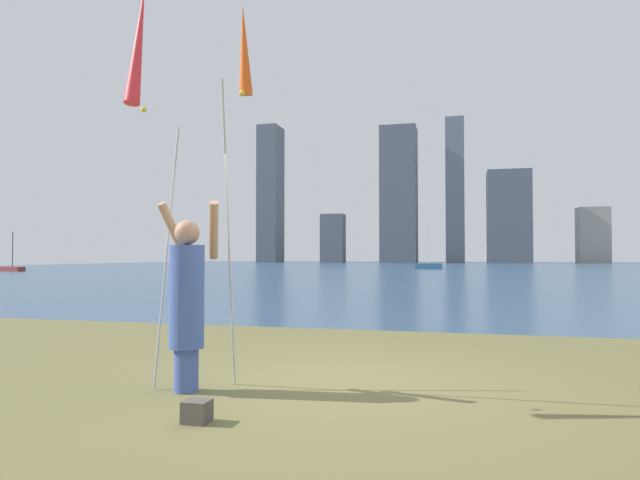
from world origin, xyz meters
TOP-DOWN VIEW (x-y plane):
  - ground at (0.00, 50.95)m, footprint 120.00×138.00m
  - person at (-1.55, -0.69)m, footprint 0.73×0.54m
  - kite_flag_left at (-1.92, -1.04)m, footprint 0.16×1.04m
  - kite_flag_right at (-1.19, -0.06)m, footprint 0.16×0.77m
  - bag at (-0.95, -1.66)m, footprint 0.22×0.20m
  - sailboat_0 at (-37.48, 35.53)m, footprint 2.79×1.39m
  - sailboat_1 at (-1.92, 52.85)m, footprint 2.77×0.69m
  - skyline_tower_0 at (-35.94, 100.91)m, footprint 4.06×5.83m
  - skyline_tower_1 at (-22.71, 99.80)m, footprint 4.40×3.65m
  - skyline_tower_2 at (-9.99, 100.78)m, footprint 6.73×6.47m
  - skyline_tower_3 at (0.42, 102.71)m, footprint 3.44×4.68m
  - skyline_tower_4 at (9.94, 100.43)m, footprint 7.66×4.65m
  - skyline_tower_5 at (24.61, 103.82)m, footprint 5.17×4.57m

SIDE VIEW (x-z plane):
  - ground at x=0.00m, z-range -0.12..0.00m
  - bag at x=-0.95m, z-range 0.00..0.19m
  - sailboat_0 at x=-37.48m, z-range -1.52..2.01m
  - sailboat_1 at x=-1.92m, z-range -1.93..2.63m
  - person at x=-1.55m, z-range -0.02..1.98m
  - kite_flag_left at x=-1.92m, z-range 1.36..5.57m
  - kite_flag_right at x=-1.19m, z-range 1.50..5.83m
  - skyline_tower_1 at x=-22.71m, z-range 0.00..9.37m
  - skyline_tower_5 at x=24.61m, z-range 0.00..10.05m
  - skyline_tower_4 at x=9.94m, z-range 0.00..16.84m
  - skyline_tower_2 at x=-9.99m, z-range 0.00..25.85m
  - skyline_tower_3 at x=0.42m, z-range 0.00..27.40m
  - skyline_tower_0 at x=-35.94m, z-range 0.00..27.49m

